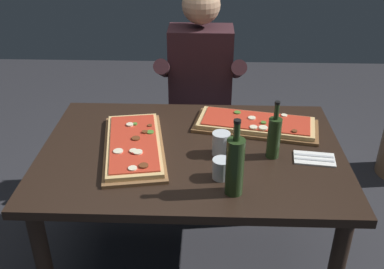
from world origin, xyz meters
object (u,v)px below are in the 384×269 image
(oil_bottle_amber, at_px, (274,137))
(seated_diner, at_px, (200,86))
(pizza_rectangular_left, at_px, (134,145))
(diner_chair, at_px, (200,115))
(wine_bottle_dark, at_px, (235,166))
(dining_table, at_px, (192,166))
(pizza_rectangular_front, at_px, (256,124))
(tumbler_far_side, at_px, (221,169))
(tumbler_near_camera, at_px, (221,144))

(oil_bottle_amber, relative_size, seated_diner, 0.21)
(seated_diner, bearing_deg, pizza_rectangular_left, -111.57)
(oil_bottle_amber, bearing_deg, pizza_rectangular_left, 176.21)
(diner_chair, bearing_deg, wine_bottle_dark, -82.63)
(dining_table, bearing_deg, pizza_rectangular_left, -178.38)
(pizza_rectangular_front, distance_m, tumbler_far_side, 0.48)
(pizza_rectangular_left, relative_size, tumbler_far_side, 7.27)
(dining_table, height_order, pizza_rectangular_front, pizza_rectangular_front)
(tumbler_near_camera, height_order, seated_diner, seated_diner)
(wine_bottle_dark, height_order, tumbler_far_side, wine_bottle_dark)
(tumbler_near_camera, bearing_deg, wine_bottle_dark, -81.27)
(wine_bottle_dark, distance_m, seated_diner, 1.08)
(diner_chair, xyz_separation_m, seated_diner, (-0.00, -0.12, 0.26))
(pizza_rectangular_front, relative_size, diner_chair, 0.75)
(tumbler_far_side, bearing_deg, dining_table, 120.42)
(pizza_rectangular_front, bearing_deg, seated_diner, 119.51)
(wine_bottle_dark, xyz_separation_m, diner_chair, (-0.15, 1.18, -0.38))
(wine_bottle_dark, xyz_separation_m, oil_bottle_amber, (0.19, 0.28, -0.02))
(pizza_rectangular_front, distance_m, oil_bottle_amber, 0.29)
(tumbler_near_camera, height_order, tumbler_far_side, tumbler_near_camera)
(pizza_rectangular_front, relative_size, tumbler_near_camera, 6.05)
(pizza_rectangular_front, distance_m, tumbler_near_camera, 0.32)
(pizza_rectangular_left, relative_size, wine_bottle_dark, 1.96)
(pizza_rectangular_left, distance_m, wine_bottle_dark, 0.56)
(tumbler_near_camera, relative_size, seated_diner, 0.08)
(wine_bottle_dark, distance_m, tumbler_far_side, 0.14)
(pizza_rectangular_left, xyz_separation_m, tumbler_far_side, (0.40, -0.22, 0.02))
(pizza_rectangular_front, xyz_separation_m, seated_diner, (-0.29, 0.51, -0.02))
(dining_table, bearing_deg, seated_diner, 87.98)
(oil_bottle_amber, bearing_deg, seated_diner, 113.42)
(tumbler_far_side, bearing_deg, oil_bottle_amber, 36.75)
(oil_bottle_amber, bearing_deg, pizza_rectangular_front, 100.31)
(dining_table, xyz_separation_m, tumbler_near_camera, (0.13, -0.04, 0.15))
(dining_table, xyz_separation_m, oil_bottle_amber, (0.37, -0.05, 0.20))
(oil_bottle_amber, bearing_deg, diner_chair, 110.59)
(pizza_rectangular_front, distance_m, diner_chair, 0.75)
(wine_bottle_dark, bearing_deg, dining_table, 118.74)
(wine_bottle_dark, bearing_deg, diner_chair, 97.37)
(pizza_rectangular_left, bearing_deg, wine_bottle_dark, -35.50)
(oil_bottle_amber, distance_m, diner_chair, 1.03)
(dining_table, height_order, tumbler_far_side, tumbler_far_side)
(tumbler_far_side, bearing_deg, tumbler_near_camera, 89.22)
(pizza_rectangular_left, height_order, tumbler_far_side, tumbler_far_side)
(tumbler_far_side, height_order, seated_diner, seated_diner)
(tumbler_far_side, distance_m, diner_chair, 1.13)
(wine_bottle_dark, bearing_deg, pizza_rectangular_left, 144.50)
(oil_bottle_amber, relative_size, tumbler_near_camera, 2.53)
(diner_chair, bearing_deg, oil_bottle_amber, -69.41)
(tumbler_far_side, distance_m, seated_diner, 0.97)
(oil_bottle_amber, xyz_separation_m, tumbler_far_side, (-0.23, -0.17, -0.06))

